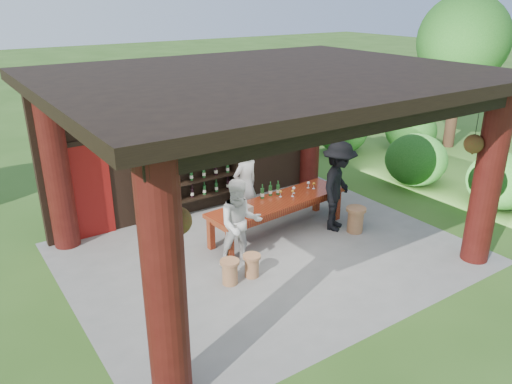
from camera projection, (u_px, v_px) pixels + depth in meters
ground at (267, 253)px, 9.78m from camera, size 90.00×90.00×0.00m
pavilion at (255, 143)px, 9.31m from camera, size 7.50×6.00×3.60m
wine_shelf at (191, 173)px, 11.10m from camera, size 2.29×0.35×2.01m
tasting_table at (278, 205)px, 10.37m from camera, size 3.28×1.13×0.75m
stool_near_left at (252, 265)px, 8.88m from camera, size 0.32×0.32×0.43m
stool_near_right at (356, 219)px, 10.54m from camera, size 0.42×0.42×0.55m
stool_far_left at (230, 271)px, 8.66m from camera, size 0.34×0.34×0.45m
host at (245, 185)px, 10.74m from camera, size 0.72×0.53×1.78m
guest_woman at (240, 223)px, 9.05m from camera, size 0.99×0.88×1.69m
guest_man at (338, 186)px, 10.45m from camera, size 1.44×1.29×1.94m
table_bottles at (270, 189)px, 10.47m from camera, size 0.48×0.12×0.31m
table_glasses at (298, 189)px, 10.69m from camera, size 0.95×0.27×0.15m
napkin_basket at (245, 210)px, 9.67m from camera, size 0.28×0.20×0.14m
shrubs at (357, 185)px, 11.70m from camera, size 21.73×8.46×1.36m
trees at (354, 55)px, 11.85m from camera, size 21.86×10.71×4.80m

